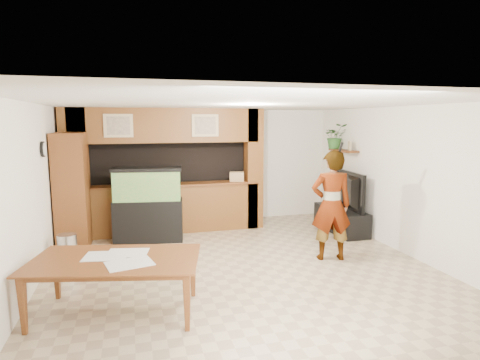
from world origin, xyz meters
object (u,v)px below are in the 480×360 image
object	(u,v)px
aquarium	(148,205)
television	(342,190)
person	(331,205)
pantry_cabinet	(72,191)
dining_table	(116,287)

from	to	relation	value
aquarium	television	bearing A→B (deg)	2.84
aquarium	television	size ratio (longest dim) A/B	1.05
person	pantry_cabinet	bearing A→B (deg)	-10.93
person	dining_table	xyz separation A→B (m)	(-3.46, -1.14, -0.58)
pantry_cabinet	person	size ratio (longest dim) A/B	1.14
aquarium	television	xyz separation A→B (m)	(4.00, -0.36, 0.18)
television	dining_table	size ratio (longest dim) A/B	0.70
television	dining_table	world-z (taller)	television
aquarium	dining_table	bearing A→B (deg)	-91.85
pantry_cabinet	aquarium	world-z (taller)	pantry_cabinet
aquarium	person	size ratio (longest dim) A/B	0.78
aquarium	person	distance (m)	3.50
dining_table	pantry_cabinet	bearing A→B (deg)	118.44
pantry_cabinet	person	distance (m)	4.64
aquarium	dining_table	world-z (taller)	aquarium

